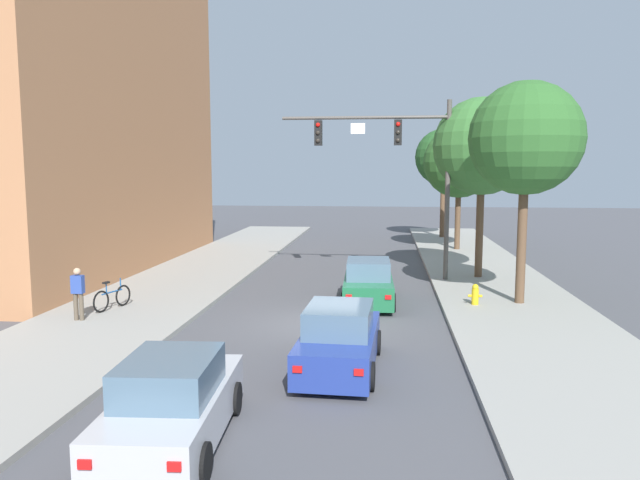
# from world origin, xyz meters

# --- Properties ---
(ground_plane) EXTENTS (120.00, 120.00, 0.00)m
(ground_plane) POSITION_xyz_m (0.00, 0.00, 0.00)
(ground_plane) COLOR #4C4C51
(sidewalk_left) EXTENTS (5.00, 60.00, 0.15)m
(sidewalk_left) POSITION_xyz_m (-6.50, 0.00, 0.07)
(sidewalk_left) COLOR #99968E
(sidewalk_left) RESTS_ON ground
(sidewalk_right) EXTENTS (5.00, 60.00, 0.15)m
(sidewalk_right) POSITION_xyz_m (6.50, 0.00, 0.07)
(sidewalk_right) COLOR #99968E
(sidewalk_right) RESTS_ON ground
(building_left_brick) EXTENTS (12.00, 20.00, 15.61)m
(building_left_brick) POSITION_xyz_m (-15.00, 9.26, 7.80)
(building_left_brick) COLOR #B2754C
(building_left_brick) RESTS_ON ground
(traffic_signal_mast) EXTENTS (7.07, 0.38, 7.50)m
(traffic_signal_mast) POSITION_xyz_m (2.58, 7.42, 5.37)
(traffic_signal_mast) COLOR #514C47
(traffic_signal_mast) RESTS_ON sidewalk_right
(car_lead_green) EXTENTS (1.93, 4.29, 1.60)m
(car_lead_green) POSITION_xyz_m (1.45, 3.10, 0.72)
(car_lead_green) COLOR #1E663D
(car_lead_green) RESTS_ON ground
(car_following_blue) EXTENTS (1.96, 4.30, 1.60)m
(car_following_blue) POSITION_xyz_m (0.97, -4.18, 0.72)
(car_following_blue) COLOR navy
(car_following_blue) RESTS_ON ground
(car_third_silver) EXTENTS (2.02, 4.33, 1.60)m
(car_third_silver) POSITION_xyz_m (-1.62, -8.43, 0.72)
(car_third_silver) COLOR #B7B7BC
(car_third_silver) RESTS_ON ground
(pedestrian_sidewalk_left_walker) EXTENTS (0.36, 0.22, 1.64)m
(pedestrian_sidewalk_left_walker) POSITION_xyz_m (-7.38, -0.88, 1.06)
(pedestrian_sidewalk_left_walker) COLOR brown
(pedestrian_sidewalk_left_walker) RESTS_ON sidewalk_left
(bicycle_leaning) EXTENTS (0.55, 1.72, 0.98)m
(bicycle_leaning) POSITION_xyz_m (-7.02, 0.66, 0.54)
(bicycle_leaning) COLOR black
(bicycle_leaning) RESTS_ON sidewalk_left
(fire_hydrant) EXTENTS (0.48, 0.24, 0.72)m
(fire_hydrant) POSITION_xyz_m (5.15, 2.65, 0.51)
(fire_hydrant) COLOR gold
(fire_hydrant) RESTS_ON sidewalk_right
(street_tree_nearest) EXTENTS (3.87, 3.87, 7.63)m
(street_tree_nearest) POSITION_xyz_m (6.74, 3.13, 5.82)
(street_tree_nearest) COLOR brown
(street_tree_nearest) RESTS_ON sidewalk_right
(street_tree_second) EXTENTS (4.15, 4.15, 7.70)m
(street_tree_second) POSITION_xyz_m (6.08, 8.22, 5.75)
(street_tree_second) COLOR brown
(street_tree_second) RESTS_ON sidewalk_right
(street_tree_third) EXTENTS (4.11, 4.11, 7.11)m
(street_tree_third) POSITION_xyz_m (6.23, 17.37, 5.19)
(street_tree_third) COLOR brown
(street_tree_third) RESTS_ON sidewalk_right
(street_tree_farthest) EXTENTS (3.87, 3.87, 7.41)m
(street_tree_farthest) POSITION_xyz_m (5.94, 23.74, 5.60)
(street_tree_farthest) COLOR brown
(street_tree_farthest) RESTS_ON sidewalk_right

